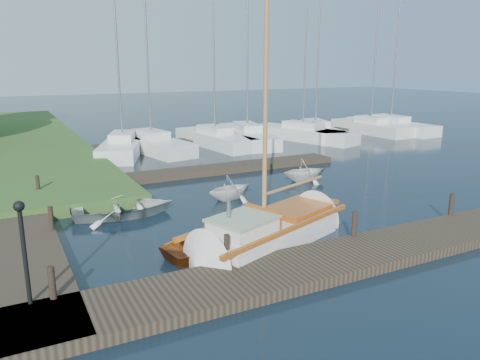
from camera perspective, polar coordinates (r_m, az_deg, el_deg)
name	(u,v)px	position (r m, az deg, el deg)	size (l,w,h in m)	color
ground	(240,209)	(18.68, 0.00, -3.58)	(160.00, 160.00, 0.00)	black
near_dock	(336,260)	(13.91, 11.61, -9.50)	(18.00, 2.20, 0.30)	black
left_dock	(17,221)	(18.64, -25.58, -4.54)	(2.20, 18.00, 0.30)	black
far_dock	(217,169)	(25.14, -2.77, 1.33)	(14.00, 1.60, 0.30)	black
pontoon	(259,136)	(37.06, 2.35, 5.40)	(30.00, 1.60, 0.30)	black
mooring_post_0	(52,283)	(11.90, -21.94, -11.52)	(0.16, 0.16, 0.80)	black
mooring_post_1	(227,248)	(12.97, -1.62, -8.34)	(0.16, 0.16, 0.80)	black
mooring_post_2	(354,224)	(15.34, 13.76, -5.18)	(0.16, 0.16, 0.80)	black
mooring_post_3	(451,205)	(18.52, 24.36, -2.75)	(0.16, 0.16, 0.80)	black
mooring_post_4	(51,218)	(16.61, -22.04, -4.34)	(0.16, 0.16, 0.80)	black
mooring_post_5	(38,185)	(21.42, -23.42, -0.52)	(0.16, 0.16, 0.80)	black
lamp_post	(23,239)	(11.45, -24.97, -6.50)	(0.24, 0.24, 2.44)	black
sailboat	(271,232)	(15.23, 3.80, -6.36)	(7.38, 4.33, 9.83)	beige
dinghy	(222,238)	(14.60, -2.26, -7.05)	(2.71, 3.79, 0.79)	#943F13
tender_a	(123,205)	(18.37, -14.06, -3.02)	(2.72, 3.81, 0.79)	beige
tender_b	(230,186)	(19.94, -1.17, -0.73)	(1.89, 2.18, 1.15)	beige
tender_d	(305,169)	(23.27, 7.90, 1.36)	(2.01, 2.33, 1.23)	beige
marina_boat_0	(123,145)	(31.10, -14.09, 4.15)	(4.91, 8.08, 11.08)	beige
marina_boat_1	(151,143)	(31.67, -10.76, 4.48)	(3.75, 8.29, 10.38)	beige
marina_boat_2	(215,138)	(33.28, -3.08, 5.16)	(3.05, 8.33, 11.45)	beige
marina_boat_3	(247,134)	(34.85, 0.88, 5.57)	(4.17, 9.68, 11.87)	beige
marina_boat_4	(303,133)	(36.11, 7.67, 5.72)	(4.85, 8.91, 9.57)	beige
marina_boat_5	(315,130)	(37.52, 9.15, 6.01)	(4.10, 8.12, 12.06)	beige
marina_boat_6	(371,126)	(40.93, 15.63, 6.30)	(2.51, 7.57, 10.61)	beige
marina_boat_7	(391,125)	(42.47, 17.89, 6.40)	(2.46, 8.81, 11.04)	beige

